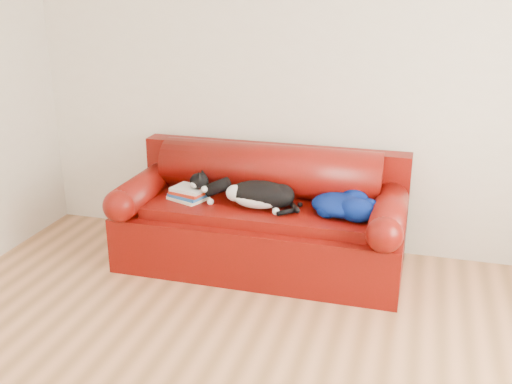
# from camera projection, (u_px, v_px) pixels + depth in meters

# --- Properties ---
(room_shell) EXTENTS (4.52, 4.02, 2.61)m
(room_shell) POSITION_uv_depth(u_px,v_px,m) (250.00, 75.00, 2.61)
(room_shell) COLOR beige
(room_shell) RESTS_ON ground
(sofa_base) EXTENTS (2.10, 0.90, 0.50)m
(sofa_base) POSITION_uv_depth(u_px,v_px,m) (261.00, 236.00, 4.52)
(sofa_base) COLOR #400C02
(sofa_base) RESTS_ON ground
(sofa_back) EXTENTS (2.10, 1.01, 0.88)m
(sofa_back) POSITION_uv_depth(u_px,v_px,m) (270.00, 188.00, 4.64)
(sofa_back) COLOR #400C02
(sofa_back) RESTS_ON ground
(book_stack) EXTENTS (0.32, 0.29, 0.10)m
(book_stack) POSITION_uv_depth(u_px,v_px,m) (189.00, 193.00, 4.49)
(book_stack) COLOR silver
(book_stack) RESTS_ON sofa_base
(cat) EXTENTS (0.69, 0.28, 0.25)m
(cat) POSITION_uv_depth(u_px,v_px,m) (260.00, 195.00, 4.32)
(cat) COLOR black
(cat) RESTS_ON sofa_base
(blanket) EXTENTS (0.54, 0.53, 0.16)m
(blanket) POSITION_uv_depth(u_px,v_px,m) (343.00, 204.00, 4.22)
(blanket) COLOR #02134D
(blanket) RESTS_ON sofa_base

